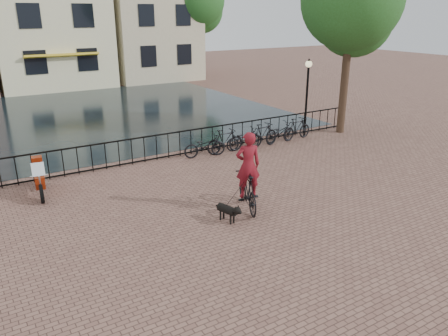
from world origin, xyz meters
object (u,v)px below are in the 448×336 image
motorcycle (39,174)px  cyclist (248,176)px  dog (227,212)px  lamp_post (307,85)px

motorcycle → cyclist: bearing=-33.5°
dog → motorcycle: 6.19m
lamp_post → dog: lamp_post is taller
lamp_post → dog: size_ratio=3.88×
lamp_post → cyclist: 8.55m
cyclist → dog: 1.27m
cyclist → dog: bearing=42.9°
dog → lamp_post: bearing=20.5°
lamp_post → motorcycle: bearing=-176.0°
dog → motorcycle: bearing=115.2°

